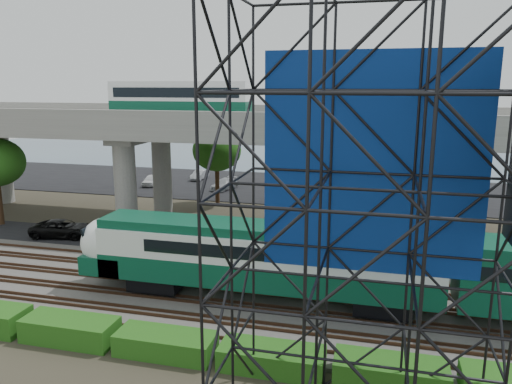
# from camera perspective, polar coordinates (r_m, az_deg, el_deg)

# --- Properties ---
(ground) EXTENTS (140.00, 140.00, 0.00)m
(ground) POSITION_cam_1_polar(r_m,az_deg,el_deg) (28.43, -8.46, -13.33)
(ground) COLOR #474233
(ground) RESTS_ON ground
(ballast_bed) EXTENTS (90.00, 12.00, 0.20)m
(ballast_bed) POSITION_cam_1_polar(r_m,az_deg,el_deg) (30.06, -6.98, -11.59)
(ballast_bed) COLOR slate
(ballast_bed) RESTS_ON ground
(service_road) EXTENTS (90.00, 5.00, 0.08)m
(service_road) POSITION_cam_1_polar(r_m,az_deg,el_deg) (37.57, -2.28, -6.63)
(service_road) COLOR black
(service_road) RESTS_ON ground
(parking_lot) EXTENTS (90.00, 18.00, 0.08)m
(parking_lot) POSITION_cam_1_polar(r_m,az_deg,el_deg) (59.70, 4.14, 0.50)
(parking_lot) COLOR black
(parking_lot) RESTS_ON ground
(harbor_water) EXTENTS (140.00, 40.00, 0.03)m
(harbor_water) POSITION_cam_1_polar(r_m,az_deg,el_deg) (81.12, 6.91, 3.57)
(harbor_water) COLOR #43576F
(harbor_water) RESTS_ON ground
(rail_tracks) EXTENTS (90.00, 9.52, 0.16)m
(rail_tracks) POSITION_cam_1_polar(r_m,az_deg,el_deg) (29.99, -6.99, -11.28)
(rail_tracks) COLOR #472D1E
(rail_tracks) RESTS_ON ballast_bed
(commuter_train) EXTENTS (29.30, 3.06, 4.30)m
(commuter_train) POSITION_cam_1_polar(r_m,az_deg,el_deg) (27.48, 5.27, -7.64)
(commuter_train) COLOR black
(commuter_train) RESTS_ON rail_tracks
(overpass) EXTENTS (80.00, 12.00, 12.40)m
(overpass) POSITION_cam_1_polar(r_m,az_deg,el_deg) (41.15, -0.81, 6.71)
(overpass) COLOR #9E9B93
(overpass) RESTS_ON ground
(scaffold_tower) EXTENTS (9.36, 6.36, 15.00)m
(scaffold_tower) POSITION_cam_1_polar(r_m,az_deg,el_deg) (16.28, 12.59, -5.01)
(scaffold_tower) COLOR black
(scaffold_tower) RESTS_ON ground
(hedge_strip) EXTENTS (34.60, 1.80, 1.20)m
(hedge_strip) POSITION_cam_1_polar(r_m,az_deg,el_deg) (24.31, -10.28, -16.60)
(hedge_strip) COLOR #1B5112
(hedge_strip) RESTS_ON ground
(trees) EXTENTS (40.94, 16.94, 7.69)m
(trees) POSITION_cam_1_polar(r_m,az_deg,el_deg) (42.92, -6.17, 3.31)
(trees) COLOR #382314
(trees) RESTS_ON ground
(suv) EXTENTS (5.32, 3.18, 1.38)m
(suv) POSITION_cam_1_polar(r_m,az_deg,el_deg) (43.26, -21.26, -3.91)
(suv) COLOR black
(suv) RESTS_ON service_road
(parked_cars) EXTENTS (35.06, 9.73, 1.31)m
(parked_cars) POSITION_cam_1_polar(r_m,az_deg,el_deg) (58.65, 5.51, 0.91)
(parked_cars) COLOR silver
(parked_cars) RESTS_ON parking_lot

